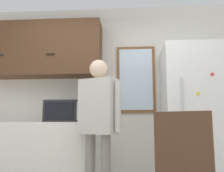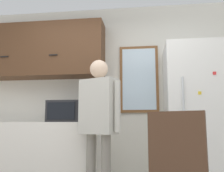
# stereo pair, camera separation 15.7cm
# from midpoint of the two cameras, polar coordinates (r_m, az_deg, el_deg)

# --- Properties ---
(back_wall) EXTENTS (6.00, 0.06, 2.70)m
(back_wall) POSITION_cam_midpoint_polar(r_m,az_deg,el_deg) (3.77, 0.80, -1.74)
(back_wall) COLOR silver
(back_wall) RESTS_ON ground_plane
(counter) EXTENTS (2.12, 0.60, 0.92)m
(counter) POSITION_cam_midpoint_polar(r_m,az_deg,el_deg) (3.76, -17.93, -14.91)
(counter) COLOR silver
(counter) RESTS_ON ground_plane
(upper_cabinets) EXTENTS (2.12, 0.39, 0.82)m
(upper_cabinets) POSITION_cam_midpoint_polar(r_m,az_deg,el_deg) (3.99, -16.18, 7.59)
(upper_cabinets) COLOR #51331E
(microwave) EXTENTS (0.52, 0.43, 0.28)m
(microwave) POSITION_cam_midpoint_polar(r_m,az_deg,el_deg) (3.45, -8.45, -5.81)
(microwave) COLOR #232326
(microwave) RESTS_ON counter
(person) EXTENTS (0.54, 0.38, 1.66)m
(person) POSITION_cam_midpoint_polar(r_m,az_deg,el_deg) (2.94, -1.54, -6.40)
(person) COLOR gray
(person) RESTS_ON ground_plane
(refrigerator) EXTENTS (0.74, 0.75, 1.91)m
(refrigerator) POSITION_cam_midpoint_polar(r_m,az_deg,el_deg) (3.40, 19.94, -7.15)
(refrigerator) COLOR white
(refrigerator) RESTS_ON ground_plane
(window) EXTENTS (0.57, 0.05, 1.00)m
(window) POSITION_cam_midpoint_polar(r_m,az_deg,el_deg) (3.74, 7.39, 1.61)
(window) COLOR brown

